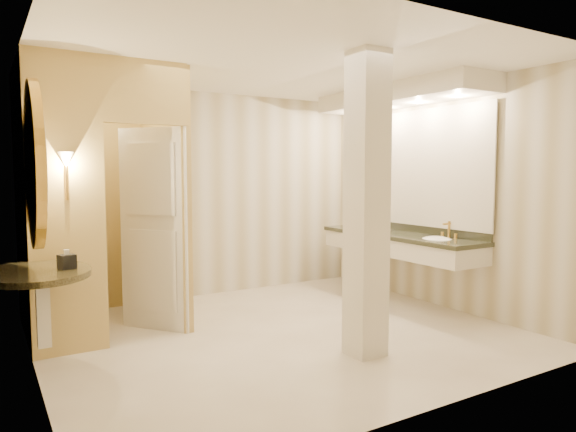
# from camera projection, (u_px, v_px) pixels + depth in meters

# --- Properties ---
(floor) EXTENTS (4.50, 4.50, 0.00)m
(floor) POSITION_uv_depth(u_px,v_px,m) (281.00, 334.00, 5.24)
(floor) COLOR silver
(floor) RESTS_ON ground
(ceiling) EXTENTS (4.50, 4.50, 0.00)m
(ceiling) POSITION_uv_depth(u_px,v_px,m) (281.00, 64.00, 5.01)
(ceiling) COLOR white
(ceiling) RESTS_ON wall_back
(wall_back) EXTENTS (4.50, 0.02, 2.70)m
(wall_back) POSITION_uv_depth(u_px,v_px,m) (205.00, 195.00, 6.83)
(wall_back) COLOR beige
(wall_back) RESTS_ON floor
(wall_front) EXTENTS (4.50, 0.02, 2.70)m
(wall_front) POSITION_uv_depth(u_px,v_px,m) (433.00, 216.00, 3.42)
(wall_front) COLOR beige
(wall_front) RESTS_ON floor
(wall_left) EXTENTS (0.02, 4.00, 2.70)m
(wall_left) POSITION_uv_depth(u_px,v_px,m) (31.00, 210.00, 3.97)
(wall_left) COLOR beige
(wall_left) RESTS_ON floor
(wall_right) EXTENTS (0.02, 4.00, 2.70)m
(wall_right) POSITION_uv_depth(u_px,v_px,m) (439.00, 196.00, 6.29)
(wall_right) COLOR beige
(wall_right) RESTS_ON floor
(toilet_closet) EXTENTS (1.50, 1.55, 2.70)m
(toilet_closet) POSITION_uv_depth(u_px,v_px,m) (141.00, 197.00, 5.36)
(toilet_closet) COLOR tan
(toilet_closet) RESTS_ON floor
(wall_sconce) EXTENTS (0.14, 0.14, 0.42)m
(wall_sconce) POSITION_uv_depth(u_px,v_px,m) (66.00, 162.00, 4.47)
(wall_sconce) COLOR #B48B39
(wall_sconce) RESTS_ON toilet_closet
(vanity) EXTENTS (0.75, 2.53, 2.09)m
(vanity) POSITION_uv_depth(u_px,v_px,m) (402.00, 174.00, 6.45)
(vanity) COLOR silver
(vanity) RESTS_ON floor
(console_shelf) EXTENTS (1.01, 1.01, 1.96)m
(console_shelf) POSITION_uv_depth(u_px,v_px,m) (36.00, 210.00, 4.00)
(console_shelf) COLOR black
(console_shelf) RESTS_ON floor
(pillar) EXTENTS (0.30, 0.30, 2.70)m
(pillar) POSITION_uv_depth(u_px,v_px,m) (367.00, 205.00, 4.54)
(pillar) COLOR silver
(pillar) RESTS_ON floor
(tissue_box) EXTENTS (0.14, 0.14, 0.11)m
(tissue_box) POSITION_uv_depth(u_px,v_px,m) (67.00, 262.00, 4.09)
(tissue_box) COLOR black
(tissue_box) RESTS_ON console_shelf
(toilet) EXTENTS (0.55, 0.83, 0.79)m
(toilet) POSITION_uv_depth(u_px,v_px,m) (75.00, 283.00, 5.83)
(toilet) COLOR white
(toilet) RESTS_ON floor
(soap_bottle_a) EXTENTS (0.08, 0.08, 0.14)m
(soap_bottle_a) POSITION_uv_depth(u_px,v_px,m) (381.00, 226.00, 6.69)
(soap_bottle_a) COLOR beige
(soap_bottle_a) RESTS_ON vanity
(soap_bottle_b) EXTENTS (0.13, 0.13, 0.13)m
(soap_bottle_b) POSITION_uv_depth(u_px,v_px,m) (387.00, 228.00, 6.52)
(soap_bottle_b) COLOR silver
(soap_bottle_b) RESTS_ON vanity
(soap_bottle_c) EXTENTS (0.09, 0.09, 0.24)m
(soap_bottle_c) POSITION_uv_depth(u_px,v_px,m) (386.00, 222.00, 6.73)
(soap_bottle_c) COLOR #C6B28C
(soap_bottle_c) RESTS_ON vanity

